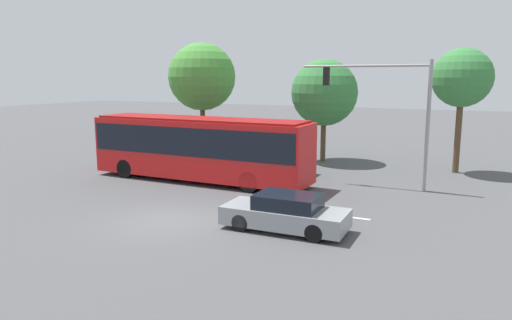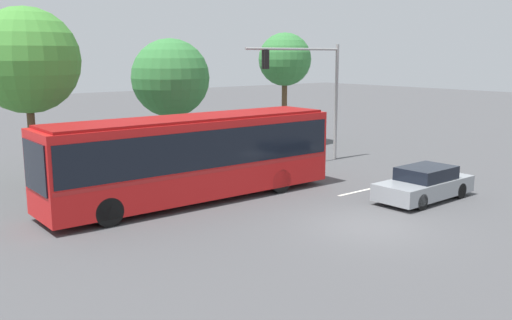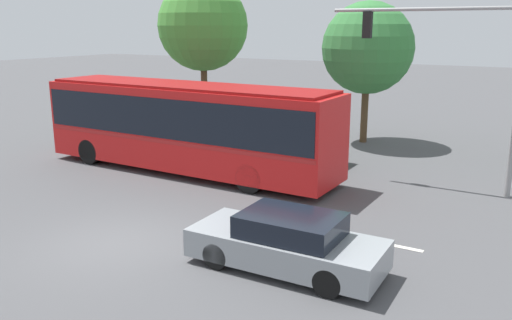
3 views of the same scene
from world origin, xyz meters
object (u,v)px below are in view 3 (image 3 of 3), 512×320
Objects in this scene: city_bus at (186,122)px; sedan_foreground at (287,243)px; street_tree_left at (203,26)px; traffic_light_pole at (465,63)px; street_tree_centre at (368,48)px.

city_bus is 2.68× the size of sedan_foreground.
city_bus is 1.57× the size of street_tree_left.
city_bus is 8.54m from street_tree_left.
traffic_light_pole is 13.82m from street_tree_left.
sedan_foreground is at bearing 75.88° from traffic_light_pole.
sedan_foreground is 14.87m from street_tree_centre.
sedan_foreground is at bearing -77.48° from street_tree_centre.
street_tree_centre is (7.98, 1.76, -0.99)m from street_tree_left.
street_tree_left is (-11.10, 12.28, 4.76)m from sedan_foreground.
city_bus is at bearing -39.34° from sedan_foreground.
traffic_light_pole is (9.22, 2.74, 2.33)m from city_bus.
city_bus reaches higher than sedan_foreground.
traffic_light_pole is 0.82× the size of street_tree_left.
street_tree_centre reaches higher than sedan_foreground.
street_tree_left is (-3.97, 6.69, 3.50)m from city_bus.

